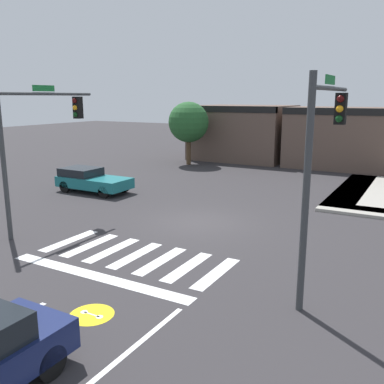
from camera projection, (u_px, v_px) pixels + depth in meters
The scene contains 8 objects.
ground_plane at pixel (198, 222), 18.43m from camera, with size 120.00×120.00×0.00m, color #302D30.
crosswalk_near at pixel (136, 255), 14.60m from camera, with size 6.67×2.69×0.01m.
bike_detector_marking at pixel (92, 314), 10.62m from camera, with size 1.13×1.13×0.01m.
storefront_row at pixel (352, 134), 32.50m from camera, with size 25.60×6.83×5.80m.
traffic_signal_southwest at pixel (39, 130), 16.86m from camera, with size 0.32×4.86×5.93m.
traffic_signal_southeast at pixel (323, 145), 11.30m from camera, with size 0.32×4.20×5.94m.
car_teal at pixel (91, 180), 24.26m from camera, with size 4.27×1.95×1.35m.
roadside_tree at pixel (189, 122), 33.66m from camera, with size 3.21×3.21×5.01m.
Camera 1 is at (8.46, -15.53, 5.34)m, focal length 39.55 mm.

